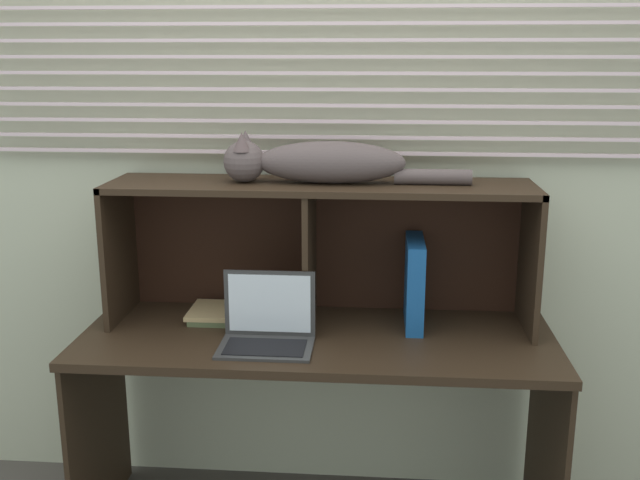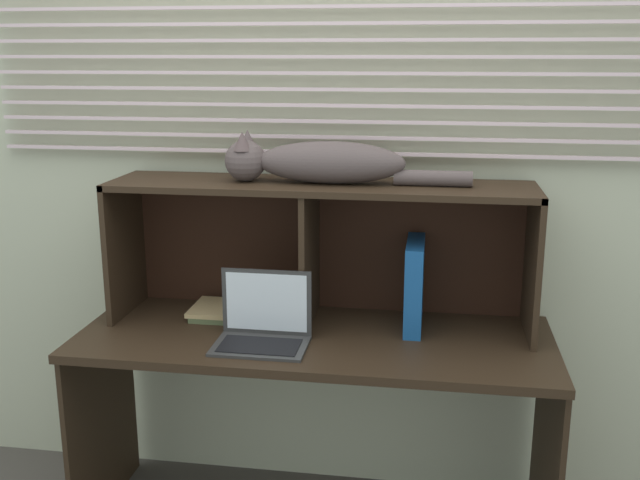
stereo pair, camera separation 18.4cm
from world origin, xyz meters
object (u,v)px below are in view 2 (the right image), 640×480
Objects in this scene: laptop at (263,328)px; book_stack at (215,310)px; cat at (316,162)px; binder_upright at (414,285)px.

laptop is 0.33m from book_stack.
cat is at bearing -1.11° from book_stack.
book_stack is (-0.72, 0.01, -0.14)m from binder_upright.
binder_upright is at bearing -0.58° from book_stack.
laptop is 1.47× the size of book_stack.
binder_upright is at bearing 0.00° from cat.
cat is at bearing 58.35° from laptop.
cat is at bearing 180.00° from binder_upright.
cat is 0.54m from binder_upright.
cat reaches higher than book_stack.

